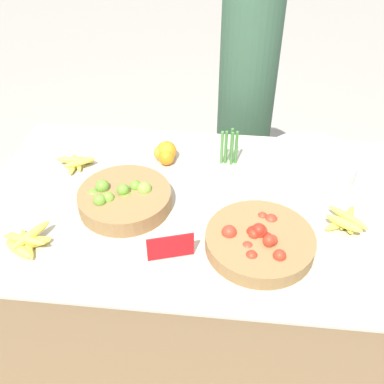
{
  "coord_description": "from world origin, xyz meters",
  "views": [
    {
      "loc": [
        0.14,
        -1.27,
        1.86
      ],
      "look_at": [
        0.0,
        0.0,
        0.82
      ],
      "focal_mm": 42.0,
      "sensor_mm": 36.0,
      "label": 1
    }
  ],
  "objects_px": {
    "lime_bowl": "(124,198)",
    "vendor_person": "(245,113)",
    "metal_bowl": "(311,163)",
    "tomato_basket": "(259,241)",
    "price_sign": "(171,247)"
  },
  "relations": [
    {
      "from": "lime_bowl",
      "to": "price_sign",
      "type": "distance_m",
      "value": 0.31
    },
    {
      "from": "price_sign",
      "to": "tomato_basket",
      "type": "bearing_deg",
      "value": -3.09
    },
    {
      "from": "lime_bowl",
      "to": "price_sign",
      "type": "bearing_deg",
      "value": -48.6
    },
    {
      "from": "lime_bowl",
      "to": "tomato_basket",
      "type": "height_order",
      "value": "lime_bowl"
    },
    {
      "from": "metal_bowl",
      "to": "vendor_person",
      "type": "relative_size",
      "value": 0.24
    },
    {
      "from": "tomato_basket",
      "to": "price_sign",
      "type": "distance_m",
      "value": 0.29
    },
    {
      "from": "lime_bowl",
      "to": "vendor_person",
      "type": "distance_m",
      "value": 0.98
    },
    {
      "from": "tomato_basket",
      "to": "metal_bowl",
      "type": "height_order",
      "value": "tomato_basket"
    },
    {
      "from": "metal_bowl",
      "to": "vendor_person",
      "type": "bearing_deg",
      "value": 114.8
    },
    {
      "from": "lime_bowl",
      "to": "price_sign",
      "type": "xyz_separation_m",
      "value": [
        0.21,
        -0.23,
        0.01
      ]
    },
    {
      "from": "vendor_person",
      "to": "tomato_basket",
      "type": "bearing_deg",
      "value": -86.95
    },
    {
      "from": "tomato_basket",
      "to": "price_sign",
      "type": "relative_size",
      "value": 2.46
    },
    {
      "from": "lime_bowl",
      "to": "tomato_basket",
      "type": "bearing_deg",
      "value": -18.01
    },
    {
      "from": "metal_bowl",
      "to": "price_sign",
      "type": "relative_size",
      "value": 2.46
    },
    {
      "from": "metal_bowl",
      "to": "vendor_person",
      "type": "height_order",
      "value": "vendor_person"
    }
  ]
}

